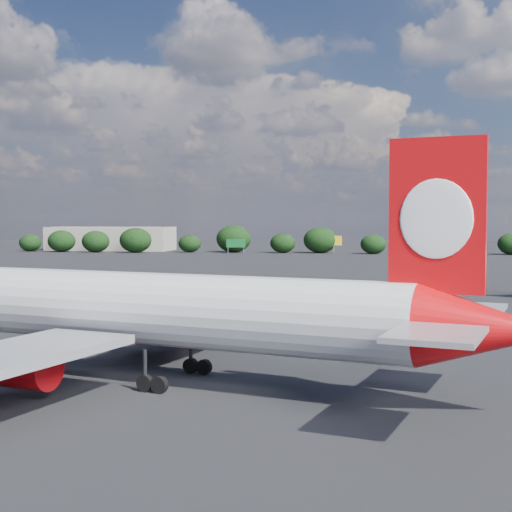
# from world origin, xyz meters

# --- Properties ---
(ground) EXTENTS (500.00, 500.00, 0.00)m
(ground) POSITION_xyz_m (0.00, 60.00, 0.00)
(ground) COLOR black
(ground) RESTS_ON ground
(qantas_airliner) EXTENTS (46.47, 44.50, 15.34)m
(qantas_airliner) POSITION_xyz_m (11.24, 3.99, 4.67)
(qantas_airliner) COLOR silver
(qantas_airliner) RESTS_ON ground
(terminal_building) EXTENTS (42.00, 16.00, 8.00)m
(terminal_building) POSITION_xyz_m (-65.00, 192.00, 4.00)
(terminal_building) COLOR gray
(terminal_building) RESTS_ON ground
(highway_sign) EXTENTS (6.00, 0.30, 4.50)m
(highway_sign) POSITION_xyz_m (-18.00, 176.00, 3.13)
(highway_sign) COLOR #135F26
(highway_sign) RESTS_ON ground
(billboard_yellow) EXTENTS (5.00, 0.30, 5.50)m
(billboard_yellow) POSITION_xyz_m (12.00, 182.00, 3.87)
(billboard_yellow) COLOR yellow
(billboard_yellow) RESTS_ON ground
(horizon_treeline) EXTENTS (204.37, 16.77, 8.72)m
(horizon_treeline) POSITION_xyz_m (12.10, 180.54, 3.71)
(horizon_treeline) COLOR black
(horizon_treeline) RESTS_ON ground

